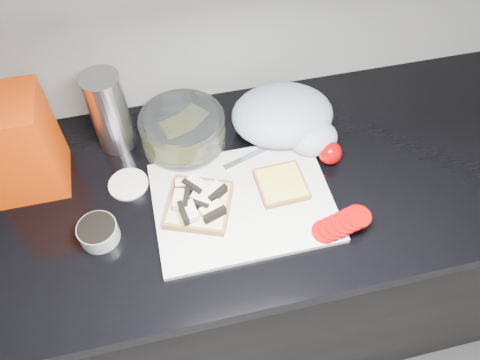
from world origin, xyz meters
name	(u,v)px	position (x,y,z in m)	size (l,w,h in m)	color
base_cabinet	(220,271)	(0.00, 1.20, 0.43)	(3.50, 0.60, 0.86)	black
countertop	(213,189)	(0.00, 1.20, 0.88)	(3.50, 0.64, 0.04)	black
cutting_board	(243,202)	(0.06, 1.13, 0.91)	(0.40, 0.30, 0.01)	silver
bread_left	(198,203)	(-0.04, 1.14, 0.93)	(0.18, 0.18, 0.04)	beige
bread_right	(281,184)	(0.15, 1.15, 0.92)	(0.12, 0.12, 0.02)	beige
tomato_slices	(341,224)	(0.25, 1.02, 0.93)	(0.15, 0.08, 0.03)	#9A0303
knife	(269,146)	(0.15, 1.27, 0.92)	(0.20, 0.08, 0.01)	silver
seed_tub	(98,232)	(-0.26, 1.12, 0.92)	(0.08, 0.08, 0.04)	#959A9A
tub_lid	(128,184)	(-0.19, 1.24, 0.90)	(0.09, 0.09, 0.01)	white
glass_bowl	(183,131)	(-0.04, 1.34, 0.94)	(0.21, 0.21, 0.09)	silver
bread_bag	(17,145)	(-0.40, 1.31, 1.02)	(0.16, 0.15, 0.25)	red
steel_canister	(110,112)	(-0.21, 1.38, 1.01)	(0.09, 0.09, 0.21)	#AAAAAF
grocery_bag	(287,118)	(0.21, 1.32, 0.95)	(0.27, 0.24, 0.11)	silver
whole_tomatoes	(318,149)	(0.26, 1.23, 0.93)	(0.11, 0.10, 0.06)	#9A0303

